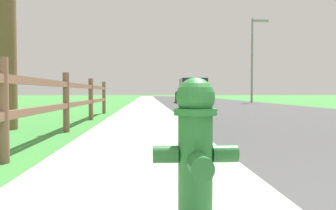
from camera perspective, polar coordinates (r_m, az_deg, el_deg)
ground_plane at (r=26.30m, az=-1.41°, el=0.54°), size 120.00×120.00×0.00m
road_asphalt at (r=28.63m, az=5.47°, el=0.67°), size 7.00×66.00×0.01m
curb_concrete at (r=28.36m, az=-7.62°, el=0.64°), size 6.00×66.00×0.01m
grass_verge at (r=28.51m, az=-10.63°, el=0.64°), size 5.00×66.00×0.00m
fire_hydrant at (r=1.91m, az=4.48°, el=-6.99°), size 0.46×0.38×0.78m
rail_fence at (r=6.39m, az=-16.13°, el=1.17°), size 0.11×10.92×1.05m
parked_suv_white at (r=23.58m, az=3.99°, el=2.37°), size 2.11×4.62×1.61m
street_lamp at (r=24.75m, az=13.69°, el=8.31°), size 1.17×0.20×5.67m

